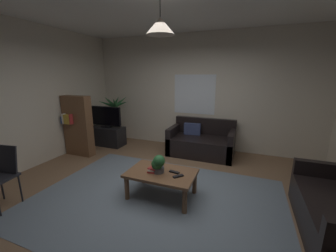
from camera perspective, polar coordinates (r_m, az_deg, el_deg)
name	(u,v)px	position (r m, az deg, el deg)	size (l,w,h in m)	color
floor	(161,194)	(3.51, -1.89, -18.21)	(5.71, 4.89, 0.02)	brown
rug	(156,200)	(3.35, -3.33, -19.67)	(3.71, 2.69, 0.01)	slate
wall_back	(200,92)	(5.35, 8.66, 9.13)	(5.83, 0.06, 2.86)	beige
wall_left	(24,97)	(4.92, -34.84, 6.46)	(0.06, 4.89, 2.86)	beige
window_pane	(194,94)	(5.36, 7.23, 8.60)	(1.05, 0.01, 0.98)	white
couch_under_window	(201,143)	(5.03, 9.14, -4.65)	(1.50, 0.86, 0.82)	black
coffee_table	(161,176)	(3.28, -1.81, -13.49)	(1.04, 0.66, 0.41)	brown
book_on_table_0	(153,171)	(3.24, -4.22, -12.35)	(0.15, 0.10, 0.03)	#B22D2D
book_on_table_1	(153,170)	(3.23, -4.23, -11.94)	(0.14, 0.09, 0.03)	beige
book_on_table_2	(153,168)	(3.23, -4.10, -11.47)	(0.13, 0.12, 0.02)	#B22D2D
remote_on_table_0	(178,176)	(3.10, 2.82, -13.61)	(0.05, 0.16, 0.02)	black
remote_on_table_1	(174,172)	(3.22, 1.72, -12.53)	(0.05, 0.16, 0.02)	black
potted_plant_on_table	(158,164)	(3.17, -2.73, -10.34)	(0.21, 0.21, 0.29)	#4C4C51
tv_stand	(108,136)	(5.86, -16.22, -2.64)	(0.90, 0.44, 0.50)	black
tv	(106,117)	(5.72, -16.71, 2.47)	(0.90, 0.16, 0.56)	black
potted_palm_corner	(115,119)	(6.08, -14.28, 1.78)	(0.77, 0.78, 1.34)	#B77051
bookshelf_corner	(78,126)	(5.27, -23.58, 0.09)	(0.70, 0.31, 1.40)	brown
folding_chair	(1,173)	(3.83, -38.96, -9.93)	(0.46, 0.48, 0.87)	black
pendant_lamp	(160,26)	(2.98, -2.15, 25.77)	(0.38, 0.38, 0.50)	black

